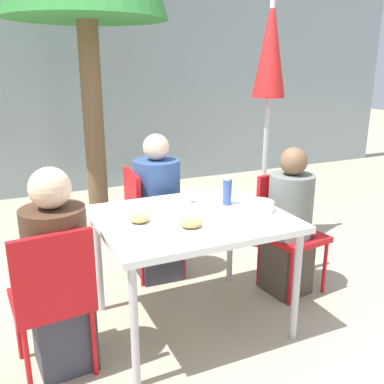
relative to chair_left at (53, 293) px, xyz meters
name	(u,v)px	position (x,y,z in m)	size (l,w,h in m)	color
ground_plane	(192,323)	(0.86, 0.15, -0.51)	(24.00, 24.00, 0.00)	tan
building_facade	(79,75)	(0.86, 3.66, 0.99)	(10.00, 0.20, 3.00)	#89999E
dining_table	(192,225)	(0.86, 0.15, 0.18)	(1.13, 0.93, 0.75)	white
chair_left	(53,293)	(0.00, 0.00, 0.00)	(0.43, 0.43, 0.87)	red
person_left	(59,277)	(0.04, 0.08, 0.04)	(0.34, 0.34, 1.15)	#383842
chair_right	(286,223)	(1.71, 0.34, 0.00)	(0.45, 0.45, 0.87)	red
person_right	(289,226)	(1.67, 0.25, 0.01)	(0.32, 0.32, 1.09)	#473D33
chair_far	(146,215)	(0.81, 0.92, 0.00)	(0.42, 0.42, 0.87)	red
person_far	(158,212)	(0.89, 0.87, 0.03)	(0.35, 0.35, 1.15)	#383842
closed_umbrella	(270,68)	(2.03, 1.13, 1.10)	(0.36, 0.36, 2.21)	#333333
plate_0	(139,221)	(0.52, 0.14, 0.27)	(0.21, 0.21, 0.06)	white
plate_1	(191,225)	(0.76, -0.05, 0.27)	(0.23, 0.23, 0.06)	white
bottle	(227,192)	(1.16, 0.25, 0.33)	(0.06, 0.06, 0.19)	#334C8E
drinking_cup	(187,196)	(0.93, 0.39, 0.29)	(0.07, 0.07, 0.09)	silver
salad_bowl	(258,206)	(1.28, 0.06, 0.28)	(0.19, 0.19, 0.06)	white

